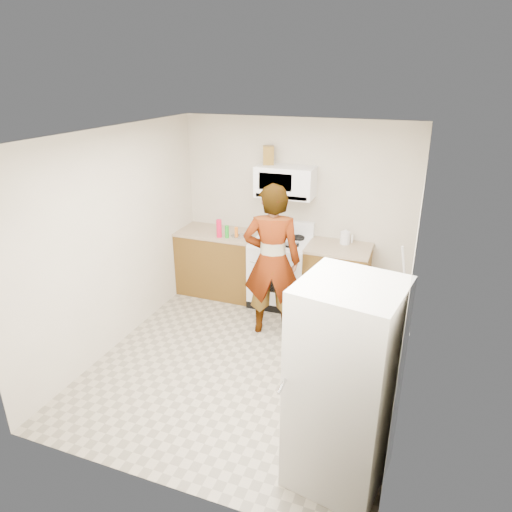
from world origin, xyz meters
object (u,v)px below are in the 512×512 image
at_px(fridge, 344,387).
at_px(kettle, 345,238).
at_px(person, 272,261).
at_px(gas_range, 281,270).
at_px(microwave, 285,182).
at_px(saucepan, 275,231).

relative_size(fridge, kettle, 10.53).
height_order(person, kettle, person).
relative_size(gas_range, microwave, 1.49).
height_order(gas_range, microwave, microwave).
height_order(gas_range, fridge, fridge).
bearing_deg(microwave, saucepan, -160.57).
xyz_separation_m(microwave, saucepan, (-0.12, -0.04, -0.68)).
bearing_deg(kettle, microwave, -160.03).
bearing_deg(microwave, fridge, -64.57).
height_order(microwave, kettle, microwave).
distance_m(person, fridge, 2.26).
bearing_deg(saucepan, person, -73.77).
bearing_deg(person, gas_range, -94.84).
height_order(fridge, kettle, fridge).
relative_size(microwave, kettle, 4.71).
bearing_deg(gas_range, microwave, 90.00).
relative_size(gas_range, saucepan, 4.98).
distance_m(microwave, person, 1.18).
distance_m(fridge, kettle, 2.88).
relative_size(fridge, saucepan, 7.49).
distance_m(microwave, saucepan, 0.70).
height_order(gas_range, person, person).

